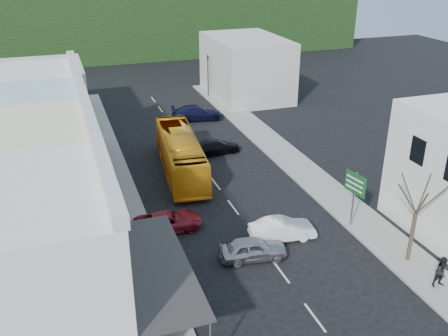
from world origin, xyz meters
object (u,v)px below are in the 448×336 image
at_px(bus, 180,155).
at_px(car_white, 282,229).
at_px(pedestrian_left, 125,236).
at_px(street_tree, 416,213).
at_px(car_silver, 253,248).
at_px(direction_sign, 353,200).
at_px(car_red, 168,220).
at_px(pedestrian_right, 442,273).
at_px(traffic_signal, 208,76).

distance_m(bus, car_white, 12.33).
bearing_deg(pedestrian_left, street_tree, -137.97).
distance_m(car_silver, direction_sign, 7.65).
distance_m(car_red, pedestrian_left, 3.31).
relative_size(car_red, pedestrian_left, 2.71).
xyz_separation_m(car_red, street_tree, (12.46, -8.00, 2.53)).
height_order(car_white, direction_sign, direction_sign).
xyz_separation_m(pedestrian_left, direction_sign, (14.36, -2.07, 0.97)).
bearing_deg(bus, pedestrian_right, -57.74).
bearing_deg(direction_sign, traffic_signal, 79.35).
relative_size(car_white, traffic_signal, 0.87).
relative_size(pedestrian_left, traffic_signal, 0.33).
bearing_deg(bus, car_red, -103.89).
bearing_deg(traffic_signal, car_white, 63.60).
bearing_deg(car_white, pedestrian_left, 84.84).
distance_m(pedestrian_right, traffic_signal, 39.27).
bearing_deg(direction_sign, street_tree, -86.99).
height_order(car_white, street_tree, street_tree).
distance_m(car_silver, pedestrian_right, 10.36).
bearing_deg(traffic_signal, street_tree, 73.97).
distance_m(car_white, direction_sign, 5.04).
bearing_deg(pedestrian_left, pedestrian_right, -145.72).
xyz_separation_m(car_white, traffic_signal, (5.08, 31.96, 1.84)).
distance_m(direction_sign, traffic_signal, 32.10).
bearing_deg(car_silver, pedestrian_right, -116.49).
xyz_separation_m(car_silver, pedestrian_left, (-6.93, 3.35, 0.30)).
bearing_deg(pedestrian_left, bus, -56.14).
xyz_separation_m(car_red, pedestrian_right, (12.50, -10.66, 0.30)).
bearing_deg(pedestrian_left, car_white, -126.46).
bearing_deg(street_tree, car_white, 142.13).
height_order(car_red, street_tree, street_tree).
xyz_separation_m(pedestrian_right, street_tree, (-0.04, 2.65, 2.23)).
relative_size(car_red, direction_sign, 1.17).
height_order(bus, direction_sign, direction_sign).
xyz_separation_m(bus, pedestrian_left, (-5.96, -9.85, -0.55)).
relative_size(car_silver, pedestrian_left, 2.59).
bearing_deg(car_silver, car_white, -53.07).
bearing_deg(pedestrian_right, traffic_signal, 96.87).
relative_size(car_white, street_tree, 0.68).
bearing_deg(car_silver, traffic_signal, -4.92).
height_order(bus, traffic_signal, traffic_signal).
xyz_separation_m(car_silver, street_tree, (8.49, -3.20, 2.53)).
relative_size(car_white, direction_sign, 1.12).
xyz_separation_m(car_white, pedestrian_right, (5.98, -7.27, 0.30)).
relative_size(car_silver, pedestrian_right, 2.59).
bearing_deg(car_red, pedestrian_left, 115.29).
bearing_deg(pedestrian_left, car_red, -88.80).
height_order(car_silver, pedestrian_right, pedestrian_right).
bearing_deg(traffic_signal, bus, 49.54).
relative_size(car_silver, direction_sign, 1.12).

